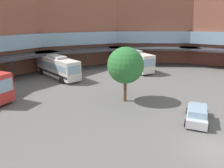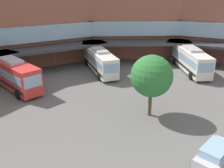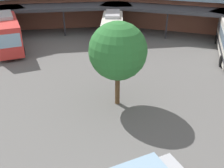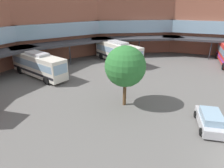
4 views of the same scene
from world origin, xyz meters
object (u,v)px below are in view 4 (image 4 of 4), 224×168
(parked_car, at_px, (210,120))
(plaza_tree, at_px, (125,67))
(bus_0, at_px, (118,52))
(bus_3, at_px, (38,65))

(parked_car, bearing_deg, plaza_tree, 71.95)
(parked_car, distance_m, plaza_tree, 9.12)
(parked_car, bearing_deg, bus_0, 32.42)
(bus_0, bearing_deg, parked_car, -16.56)
(bus_0, height_order, parked_car, bus_0)
(bus_0, relative_size, parked_car, 2.29)
(bus_3, relative_size, plaza_tree, 1.64)
(bus_0, distance_m, parked_car, 21.90)
(bus_3, distance_m, plaza_tree, 15.10)
(parked_car, height_order, plaza_tree, plaza_tree)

